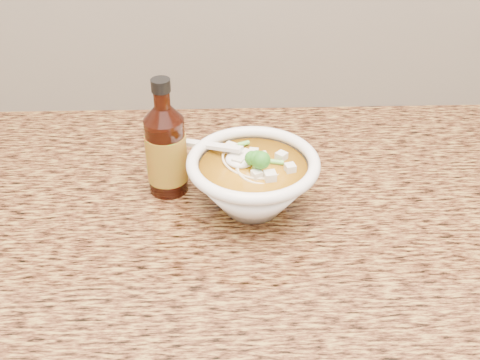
{
  "coord_description": "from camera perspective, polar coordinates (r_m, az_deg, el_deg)",
  "views": [
    {
      "loc": [
        -0.06,
        0.89,
        1.48
      ],
      "look_at": [
        -0.04,
        1.65,
        0.95
      ],
      "focal_mm": 45.0,
      "sensor_mm": 36.0,
      "label": 1
    }
  ],
  "objects": [
    {
      "name": "hot_sauce_bottle",
      "position": [
        0.96,
        -7.02,
        2.78
      ],
      "size": [
        0.09,
        0.09,
        0.2
      ],
      "rotation": [
        0.0,
        0.0,
        -0.39
      ],
      "color": "#360F07",
      "rests_on": "counter_slab"
    },
    {
      "name": "soup_bowl",
      "position": [
        0.93,
        1.21,
        -0.2
      ],
      "size": [
        0.21,
        0.2,
        0.11
      ],
      "rotation": [
        0.0,
        0.0,
        -0.3
      ],
      "color": "white",
      "rests_on": "counter_slab"
    },
    {
      "name": "counter_slab",
      "position": [
        0.99,
        2.14,
        -2.54
      ],
      "size": [
        4.0,
        0.68,
        0.04
      ],
      "primitive_type": "cube",
      "color": "olive",
      "rests_on": "cabinet"
    }
  ]
}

